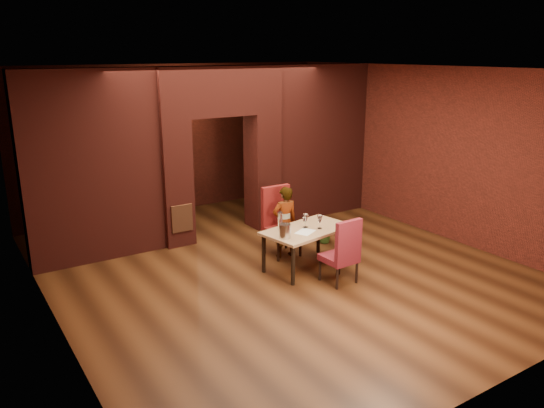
{
  "coord_description": "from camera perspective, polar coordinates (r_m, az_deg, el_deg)",
  "views": [
    {
      "loc": [
        -4.55,
        -6.82,
        3.46
      ],
      "look_at": [
        -0.12,
        0.0,
        1.1
      ],
      "focal_mm": 35.0,
      "sensor_mm": 36.0,
      "label": 1
    }
  ],
  "objects": [
    {
      "name": "wine_glass_c",
      "position": [
        8.62,
        5.16,
        -1.93
      ],
      "size": [
        0.09,
        0.09,
        0.22
      ],
      "primitive_type": null,
      "color": "white",
      "rests_on": "dining_table"
    },
    {
      "name": "wine_bucket",
      "position": [
        8.16,
        1.4,
        -2.93
      ],
      "size": [
        0.18,
        0.18,
        0.22
      ],
      "primitive_type": "cylinder",
      "color": "#B3B3BA",
      "rests_on": "dining_table"
    },
    {
      "name": "chair_near",
      "position": [
        8.21,
        7.22,
        -4.93
      ],
      "size": [
        0.49,
        0.49,
        1.05
      ],
      "primitive_type": "cube",
      "rotation": [
        0.0,
        0.0,
        3.17
      ],
      "color": "maroon",
      "rests_on": "ground"
    },
    {
      "name": "ceiling",
      "position": [
        8.2,
        0.73,
        14.34
      ],
      "size": [
        7.0,
        8.0,
        0.04
      ],
      "primitive_type": "cube",
      "color": "silver",
      "rests_on": "ground"
    },
    {
      "name": "person_seated",
      "position": [
        9.12,
        1.37,
        -1.94
      ],
      "size": [
        0.49,
        0.35,
        1.25
      ],
      "primitive_type": "imported",
      "rotation": [
        0.0,
        0.0,
        3.03
      ],
      "color": "silver",
      "rests_on": "ground"
    },
    {
      "name": "rear_door",
      "position": [
        11.78,
        -11.69,
        4.02
      ],
      "size": [
        0.9,
        0.08,
        2.1
      ],
      "primitive_type": "cube",
      "color": "black",
      "rests_on": "ground"
    },
    {
      "name": "wall_left",
      "position": [
        7.15,
        -23.37,
        -0.29
      ],
      "size": [
        0.04,
        8.0,
        3.2
      ],
      "primitive_type": "cube",
      "color": "maroon",
      "rests_on": "ground"
    },
    {
      "name": "water_bottle",
      "position": [
        8.51,
        0.89,
        -1.8
      ],
      "size": [
        0.07,
        0.07,
        0.31
      ],
      "primitive_type": "cylinder",
      "color": "white",
      "rests_on": "dining_table"
    },
    {
      "name": "vent_panel",
      "position": [
        9.7,
        -9.65,
        -1.53
      ],
      "size": [
        0.4,
        0.03,
        0.5
      ],
      "primitive_type": "cube",
      "color": "#A2532F",
      "rests_on": "ground"
    },
    {
      "name": "wing_wall_left",
      "position": [
        9.27,
        -18.72,
        3.73
      ],
      "size": [
        2.28,
        0.35,
        3.2
      ],
      "primitive_type": "cube",
      "color": "maroon",
      "rests_on": "ground"
    },
    {
      "name": "lintel",
      "position": [
        9.95,
        -5.83,
        11.99
      ],
      "size": [
        2.45,
        0.55,
        0.9
      ],
      "primitive_type": "cube",
      "color": "maroon",
      "rests_on": "ground"
    },
    {
      "name": "pillar_right",
      "position": [
        10.65,
        -1.03,
        3.63
      ],
      "size": [
        0.55,
        0.55,
        2.3
      ],
      "primitive_type": "cube",
      "color": "maroon",
      "rests_on": "ground"
    },
    {
      "name": "tasting_sheet",
      "position": [
        8.47,
        3.59,
        -3.01
      ],
      "size": [
        0.39,
        0.35,
        0.0
      ],
      "primitive_type": "cube",
      "rotation": [
        0.0,
        0.0,
        0.46
      ],
      "color": "white",
      "rests_on": "dining_table"
    },
    {
      "name": "rear_door_frame",
      "position": [
        11.74,
        -11.62,
        3.99
      ],
      "size": [
        1.02,
        0.04,
        2.22
      ],
      "primitive_type": "cube",
      "color": "black",
      "rests_on": "ground"
    },
    {
      "name": "wall_back",
      "position": [
        11.88,
        -10.14,
        6.91
      ],
      "size": [
        7.0,
        0.04,
        3.2
      ],
      "primitive_type": "cube",
      "color": "maroon",
      "rests_on": "ground"
    },
    {
      "name": "wine_glass_b",
      "position": [
        8.66,
        3.65,
        -1.81
      ],
      "size": [
        0.09,
        0.09,
        0.22
      ],
      "primitive_type": null,
      "color": "white",
      "rests_on": "dining_table"
    },
    {
      "name": "floor",
      "position": [
        8.9,
        0.65,
        -6.72
      ],
      "size": [
        8.0,
        8.0,
        0.0
      ],
      "primitive_type": "plane",
      "color": "#472611",
      "rests_on": "ground"
    },
    {
      "name": "dining_table",
      "position": [
        8.76,
        3.76,
        -4.75
      ],
      "size": [
        1.57,
        1.05,
        0.68
      ],
      "primitive_type": "cube",
      "rotation": [
        0.0,
        0.0,
        0.17
      ],
      "color": "tan",
      "rests_on": "ground"
    },
    {
      "name": "pillar_left",
      "position": [
        9.8,
        -10.5,
        2.26
      ],
      "size": [
        0.55,
        0.55,
        2.3
      ],
      "primitive_type": "cube",
      "color": "maroon",
      "rests_on": "ground"
    },
    {
      "name": "wall_right",
      "position": [
        10.71,
        16.54,
        5.5
      ],
      "size": [
        0.04,
        8.0,
        3.2
      ],
      "primitive_type": "cube",
      "color": "maroon",
      "rests_on": "ground"
    },
    {
      "name": "wine_glass_a",
      "position": [
        8.62,
        3.53,
        -2.02
      ],
      "size": [
        0.08,
        0.08,
        0.19
      ],
      "primitive_type": null,
      "color": "white",
      "rests_on": "dining_table"
    },
    {
      "name": "wall_front",
      "position": [
        5.67,
        23.8,
        -4.45
      ],
      "size": [
        7.0,
        0.04,
        3.2
      ],
      "primitive_type": "cube",
      "color": "maroon",
      "rests_on": "ground"
    },
    {
      "name": "wing_wall_right",
      "position": [
        11.36,
        5.05,
        6.68
      ],
      "size": [
        2.28,
        0.35,
        3.2
      ],
      "primitive_type": "cube",
      "color": "maroon",
      "rests_on": "ground"
    },
    {
      "name": "chair_far",
      "position": [
        9.2,
        1.13,
        -1.96
      ],
      "size": [
        0.56,
        0.56,
        1.2
      ],
      "primitive_type": "cube",
      "rotation": [
        0.0,
        0.0,
        -0.02
      ],
      "color": "maroon",
      "rests_on": "ground"
    },
    {
      "name": "potted_plant",
      "position": [
        9.97,
        5.66,
        -2.94
      ],
      "size": [
        0.5,
        0.49,
        0.42
      ],
      "primitive_type": "imported",
      "rotation": [
        0.0,
        0.0,
        0.66
      ],
      "color": "#396F29",
      "rests_on": "ground"
    }
  ]
}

